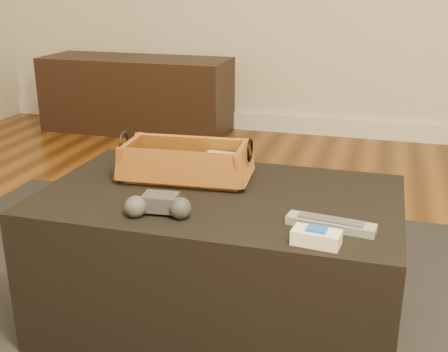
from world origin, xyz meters
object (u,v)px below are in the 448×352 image
(ottoman, at_px, (219,260))
(wicker_basket, at_px, (186,164))
(tv_remote, at_px, (179,172))
(media_cabinet, at_px, (137,94))
(cream_gadget, at_px, (316,237))
(game_controller, at_px, (159,205))
(silver_remote, at_px, (331,224))

(ottoman, bearing_deg, wicker_basket, 145.71)
(wicker_basket, bearing_deg, tv_remote, -138.66)
(media_cabinet, relative_size, ottoman, 1.26)
(tv_remote, bearing_deg, ottoman, -36.56)
(media_cabinet, height_order, cream_gadget, media_cabinet)
(game_controller, distance_m, silver_remote, 0.43)
(game_controller, bearing_deg, cream_gadget, -7.30)
(game_controller, bearing_deg, wicker_basket, 95.92)
(silver_remote, bearing_deg, ottoman, 155.74)
(wicker_basket, relative_size, cream_gadget, 3.53)
(media_cabinet, bearing_deg, cream_gadget, -56.81)
(game_controller, bearing_deg, silver_remote, 6.12)
(media_cabinet, bearing_deg, wicker_basket, -61.41)
(tv_remote, distance_m, game_controller, 0.27)
(media_cabinet, height_order, tv_remote, media_cabinet)
(tv_remote, bearing_deg, media_cabinet, 107.52)
(game_controller, height_order, cream_gadget, game_controller)
(cream_gadget, bearing_deg, ottoman, 141.16)
(ottoman, distance_m, game_controller, 0.32)
(wicker_basket, bearing_deg, silver_remote, -27.33)
(media_cabinet, xyz_separation_m, cream_gadget, (1.51, -2.31, 0.20))
(silver_remote, distance_m, cream_gadget, 0.10)
(silver_remote, height_order, cream_gadget, cream_gadget)
(tv_remote, distance_m, silver_remote, 0.52)
(media_cabinet, xyz_separation_m, tv_remote, (1.06, -1.99, 0.21))
(media_cabinet, xyz_separation_m, ottoman, (1.21, -2.07, -0.03))
(ottoman, height_order, game_controller, game_controller)
(wicker_basket, relative_size, silver_remote, 1.84)
(media_cabinet, distance_m, tv_remote, 2.27)
(media_cabinet, height_order, wicker_basket, wicker_basket)
(game_controller, xyz_separation_m, cream_gadget, (0.40, -0.05, -0.01))
(media_cabinet, distance_m, cream_gadget, 2.77)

